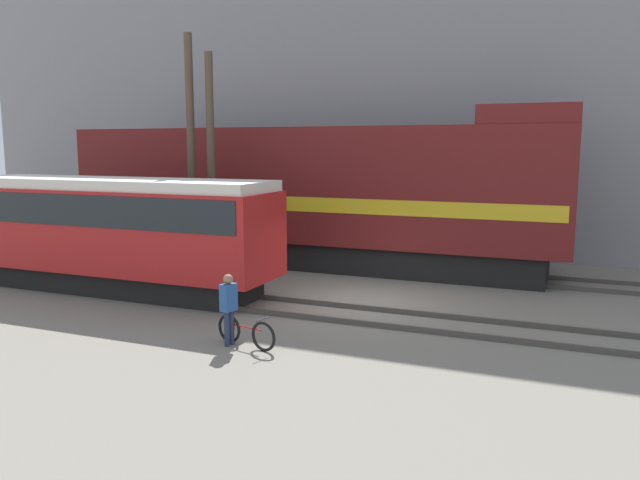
{
  "coord_description": "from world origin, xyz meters",
  "views": [
    {
      "loc": [
        5.51,
        -16.28,
        4.4
      ],
      "look_at": [
        -1.09,
        -0.46,
        1.8
      ],
      "focal_mm": 35.0,
      "sensor_mm": 36.0,
      "label": 1
    }
  ],
  "objects": [
    {
      "name": "ground_plane",
      "position": [
        0.0,
        0.0,
        0.0
      ],
      "size": [
        120.0,
        120.0,
        0.0
      ],
      "primitive_type": "plane",
      "color": "slate"
    },
    {
      "name": "track_near",
      "position": [
        0.0,
        -1.46,
        0.07
      ],
      "size": [
        60.0,
        1.51,
        0.14
      ],
      "color": "#47423D",
      "rests_on": "ground"
    },
    {
      "name": "track_far",
      "position": [
        0.0,
        4.64,
        0.07
      ],
      "size": [
        60.0,
        1.51,
        0.14
      ],
      "color": "#47423D",
      "rests_on": "ground"
    },
    {
      "name": "building_backdrop",
      "position": [
        0.0,
        11.51,
        7.94
      ],
      "size": [
        46.73,
        6.0,
        15.87
      ],
      "color": "gray",
      "rests_on": "ground"
    },
    {
      "name": "freight_locomotive",
      "position": [
        -3.68,
        4.64,
        2.64
      ],
      "size": [
        18.53,
        3.04,
        5.64
      ],
      "color": "black",
      "rests_on": "ground"
    },
    {
      "name": "streetcar",
      "position": [
        -7.49,
        -1.46,
        1.96
      ],
      "size": [
        10.51,
        2.54,
        3.43
      ],
      "color": "black",
      "rests_on": "ground"
    },
    {
      "name": "bicycle",
      "position": [
        -1.1,
        -4.68,
        0.34
      ],
      "size": [
        1.66,
        0.57,
        0.73
      ],
      "color": "black",
      "rests_on": "ground"
    },
    {
      "name": "person",
      "position": [
        -1.49,
        -4.73,
        0.97
      ],
      "size": [
        0.3,
        0.4,
        1.61
      ],
      "color": "#232D4C",
      "rests_on": "ground"
    },
    {
      "name": "utility_pole_left",
      "position": [
        -6.65,
        1.59,
        4.03
      ],
      "size": [
        0.27,
        0.27,
        8.07
      ],
      "color": "#4C3D2D",
      "rests_on": "ground"
    },
    {
      "name": "utility_pole_center",
      "position": [
        -5.88,
        1.59,
        3.71
      ],
      "size": [
        0.26,
        0.26,
        7.43
      ],
      "color": "#4C3D2D",
      "rests_on": "ground"
    }
  ]
}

